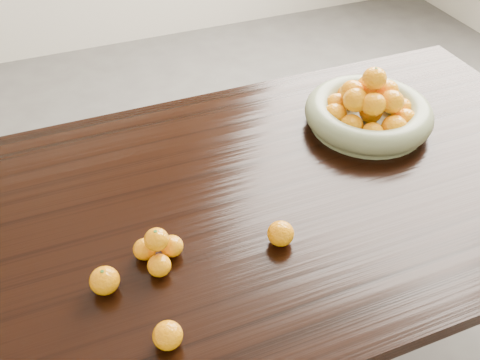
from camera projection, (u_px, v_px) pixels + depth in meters
name	position (u px, v px, depth m)	size (l,w,h in m)	color
dining_table	(237.00, 225.00, 1.39)	(2.00, 1.00, 0.75)	black
fruit_bowl	(369.00, 111.00, 1.55)	(0.37, 0.37, 0.18)	gray
orange_pyramid	(158.00, 250.00, 1.16)	(0.11, 0.11, 0.09)	orange
loose_orange_0	(105.00, 281.00, 1.10)	(0.06, 0.06, 0.06)	orange
loose_orange_1	(168.00, 335.00, 1.01)	(0.06, 0.06, 0.05)	orange
loose_orange_2	(281.00, 234.00, 1.21)	(0.06, 0.06, 0.06)	orange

